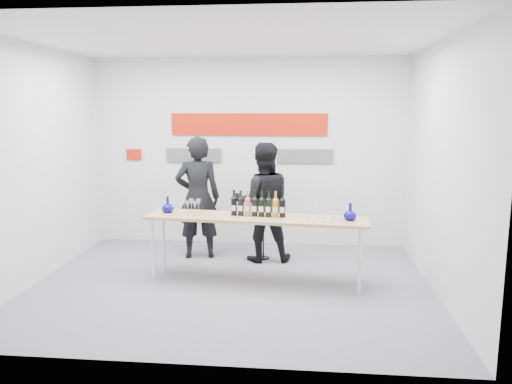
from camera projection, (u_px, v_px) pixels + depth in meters
ground at (231, 285)px, 6.32m from camera, size 5.00×5.00×0.00m
back_wall at (249, 152)px, 8.03m from camera, size 5.00×0.04×3.00m
signage at (245, 133)px, 7.95m from camera, size 3.38×0.02×0.79m
tasting_table at (255, 222)px, 6.34m from camera, size 2.87×0.83×0.85m
wine_bottles at (258, 204)px, 6.33m from camera, size 0.71×0.14×0.33m
decanter_left at (168, 204)px, 6.57m from camera, size 0.16×0.16×0.21m
decanter_right at (350, 212)px, 6.12m from camera, size 0.16×0.16×0.21m
glasses_left at (186, 207)px, 6.49m from camera, size 0.38×0.25×0.18m
glasses_right at (325, 212)px, 6.15m from camera, size 0.48×0.26×0.18m
presenter_left at (198, 198)px, 7.35m from camera, size 0.73×0.56×1.81m
presenter_right at (263, 202)px, 7.20m from camera, size 0.92×0.77×1.73m
mic_stand at (263, 227)px, 7.33m from camera, size 0.18×0.18×1.56m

